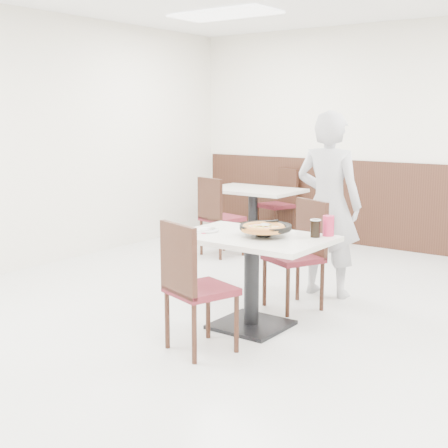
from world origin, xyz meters
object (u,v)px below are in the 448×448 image
Objects in this scene: pizza_pan at (265,231)px; bg_chair_left_near at (222,216)px; diner_person at (328,205)px; bg_chair_left_far at (276,204)px; cola_glass at (315,229)px; red_cup at (328,226)px; bg_table_left at (253,217)px; chair_near at (201,287)px; main_table at (251,282)px; pizza at (264,229)px; chair_far at (293,255)px; side_plate at (206,230)px.

bg_chair_left_near reaches higher than pizza_pan.
diner_person reaches higher than bg_chair_left_far.
red_cup reaches higher than cola_glass.
red_cup reaches higher than bg_table_left.
cola_glass is 2.78m from bg_chair_left_near.
chair_near is 0.75m from pizza_pan.
bg_chair_left_near reaches higher than red_cup.
bg_chair_left_near is at bearing 133.81° from pizza_pan.
cola_glass is 0.12m from red_cup.
bg_chair_left_near is at bearing -90.18° from bg_table_left.
chair_near is (-0.01, -0.63, 0.10)m from main_table.
pizza is 0.29× the size of bg_table_left.
cola_glass is 3.24m from bg_table_left.
bg_table_left is at bearing 123.45° from main_table.
chair_near is 2.72× the size of pizza.
pizza_pan is at bearing 103.98° from pizza.
pizza_pan is at bearing 98.91° from chair_near.
main_table is at bearing 107.18° from chair_near.
cola_glass is 0.81× the size of red_cup.
bg_chair_left_near is (-1.82, 1.90, -0.32)m from pizza_pan.
chair_near is 0.79× the size of bg_table_left.
red_cup is (0.50, 0.97, 0.35)m from chair_near.
red_cup is (0.47, -0.29, 0.35)m from chair_far.
pizza_pan is 0.05m from pizza.
main_table is 3.70m from bg_chair_left_far.
pizza_pan is at bearing -54.62° from bg_table_left.
pizza_pan is 0.94× the size of pizza.
pizza_pan is at bearing 23.15° from main_table.
bg_table_left is (-1.71, 3.24, -0.10)m from chair_near.
chair_near reaches higher than pizza_pan.
main_table is 0.45m from pizza.
bg_table_left is 0.66m from bg_chair_left_far.
cola_glass is at bearing -24.78° from bg_chair_left_near.
bg_table_left is 1.26× the size of bg_chair_left_near.
pizza is at bearing -138.39° from red_cup.
pizza_pan is 1.14m from diner_person.
chair_near is at bearing 133.36° from bg_chair_left_far.
cola_glass is (0.44, 0.86, 0.34)m from chair_near.
main_table is 1.00× the size of bg_table_left.
pizza_pan is 0.49m from red_cup.
bg_chair_left_near is at bearing -26.91° from diner_person.
red_cup is (0.88, 0.42, 0.07)m from side_plate.
chair_far and bg_chair_left_far have the same top height.
diner_person is (0.04, 0.56, 0.39)m from chair_far.
side_plate is at bearing 131.47° from bg_chair_left_far.
bg_table_left is at bearing 132.23° from cola_glass.
pizza is at bearing -76.02° from pizza_pan.
diner_person is (-0.37, 0.95, 0.05)m from cola_glass.
bg_chair_left_near is (-1.72, 1.94, 0.10)m from main_table.
cola_glass reaches higher than main_table.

